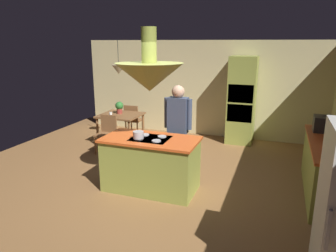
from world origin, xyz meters
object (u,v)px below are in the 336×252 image
at_px(oven_tower, 242,101).
at_px(microwave_on_counter, 327,124).
at_px(canister_tea, 333,140).
at_px(potted_plant_on_table, 119,107).
at_px(cup_on_table, 111,114).
at_px(kitchen_island, 151,164).
at_px(chair_facing_island, 107,131).
at_px(cooking_pot_on_cooktop, 138,135).
at_px(dining_table, 121,118).
at_px(canister_sugar, 335,144).
at_px(chair_by_back_wall, 133,118).
at_px(person_at_island, 178,125).

xyz_separation_m(oven_tower, microwave_on_counter, (1.74, -1.79, -0.02)).
height_order(canister_tea, microwave_on_counter, microwave_on_counter).
bearing_deg(potted_plant_on_table, cup_on_table, -103.14).
height_order(kitchen_island, canister_tea, canister_tea).
distance_m(chair_facing_island, potted_plant_on_table, 0.88).
distance_m(chair_facing_island, canister_tea, 4.64).
distance_m(oven_tower, cooking_pot_on_cooktop, 3.60).
xyz_separation_m(dining_table, canister_sugar, (4.54, -1.66, 0.35)).
bearing_deg(cup_on_table, dining_table, 58.24).
bearing_deg(dining_table, chair_facing_island, -90.00).
bearing_deg(chair_facing_island, canister_sugar, -12.22).
distance_m(chair_by_back_wall, potted_plant_on_table, 0.73).
bearing_deg(microwave_on_counter, chair_by_back_wall, 163.69).
relative_size(oven_tower, dining_table, 2.21).
distance_m(chair_facing_island, microwave_on_counter, 4.57).
bearing_deg(oven_tower, microwave_on_counter, -45.85).
xyz_separation_m(kitchen_island, dining_table, (-1.70, 2.10, 0.19)).
bearing_deg(chair_facing_island, microwave_on_counter, 0.38).
bearing_deg(canister_tea, dining_table, 161.92).
distance_m(dining_table, cooking_pot_on_cooktop, 2.73).
height_order(kitchen_island, chair_facing_island, kitchen_island).
distance_m(oven_tower, dining_table, 3.05).
bearing_deg(cup_on_table, canister_tea, -14.99).
relative_size(chair_facing_island, cup_on_table, 9.67).
bearing_deg(canister_tea, cooking_pot_on_cooktop, -166.01).
xyz_separation_m(kitchen_island, potted_plant_on_table, (-1.77, 2.18, 0.46)).
bearing_deg(cup_on_table, oven_tower, 25.01).
bearing_deg(canister_sugar, microwave_on_counter, 90.00).
distance_m(kitchen_island, cooking_pot_on_cooktop, 0.58).
bearing_deg(kitchen_island, canister_tea, 12.27).
xyz_separation_m(kitchen_island, canister_sugar, (2.84, 0.44, 0.54)).
distance_m(dining_table, chair_by_back_wall, 0.70).
bearing_deg(chair_facing_island, chair_by_back_wall, 90.00).
xyz_separation_m(chair_facing_island, cooking_pot_on_cooktop, (1.54, -1.55, 0.50)).
height_order(kitchen_island, cooking_pot_on_cooktop, cooking_pot_on_cooktop).
bearing_deg(person_at_island, canister_tea, -1.73).
xyz_separation_m(dining_table, chair_by_back_wall, (0.00, 0.68, -0.15)).
distance_m(kitchen_island, cup_on_table, 2.65).
height_order(person_at_island, chair_facing_island, person_at_island).
xyz_separation_m(kitchen_island, microwave_on_counter, (2.84, 1.45, 0.60)).
relative_size(dining_table, person_at_island, 0.56).
bearing_deg(dining_table, cup_on_table, -121.76).
bearing_deg(kitchen_island, dining_table, 128.99).
distance_m(person_at_island, cup_on_table, 2.42).
xyz_separation_m(chair_facing_island, chair_by_back_wall, (0.00, 1.36, 0.00)).
xyz_separation_m(canister_sugar, microwave_on_counter, (0.00, 1.01, 0.06)).
relative_size(oven_tower, canister_tea, 12.49).
bearing_deg(potted_plant_on_table, chair_by_back_wall, 83.43).
height_order(person_at_island, potted_plant_on_table, person_at_island).
bearing_deg(chair_by_back_wall, dining_table, 90.00).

